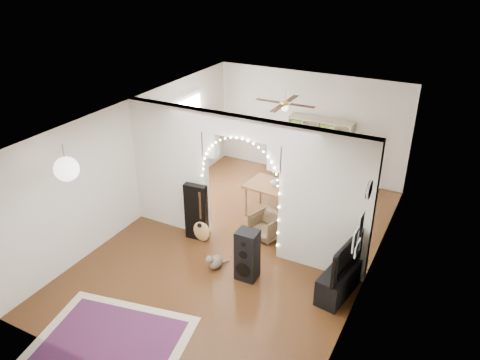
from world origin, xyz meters
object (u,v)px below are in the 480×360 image
at_px(bookcase, 319,150).
at_px(dining_chair_left, 294,174).
at_px(acoustic_guitar, 201,223).
at_px(dining_table, 274,188).
at_px(dining_chair_right, 267,226).
at_px(media_console, 338,282).
at_px(floor_speaker, 247,255).

distance_m(bookcase, dining_chair_left, 0.88).
height_order(acoustic_guitar, dining_table, acoustic_guitar).
bearing_deg(dining_table, dining_chair_right, -69.92).
xyz_separation_m(acoustic_guitar, bookcase, (1.14, 3.80, 0.40)).
bearing_deg(media_console, floor_speaker, -160.11).
height_order(bookcase, dining_chair_right, bookcase).
relative_size(floor_speaker, bookcase, 0.60).
relative_size(bookcase, dining_chair_right, 2.81).
relative_size(acoustic_guitar, dining_chair_right, 1.65).
bearing_deg(bookcase, acoustic_guitar, -106.79).
relative_size(acoustic_guitar, media_console, 0.96).
bearing_deg(bookcase, dining_chair_right, -90.55).
xyz_separation_m(acoustic_guitar, floor_speaker, (1.36, -0.63, 0.07)).
bearing_deg(dining_chair_left, bookcase, 28.09).
xyz_separation_m(floor_speaker, dining_chair_right, (-0.24, 1.38, -0.22)).
height_order(floor_speaker, dining_chair_left, floor_speaker).
height_order(acoustic_guitar, dining_chair_left, acoustic_guitar).
bearing_deg(bookcase, floor_speaker, -87.32).
distance_m(media_console, bookcase, 4.55).
xyz_separation_m(media_console, dining_chair_left, (-2.24, 3.60, 0.02)).
xyz_separation_m(acoustic_guitar, dining_chair_right, (1.12, 0.75, -0.15)).
distance_m(floor_speaker, media_console, 1.64).
xyz_separation_m(floor_speaker, media_console, (1.59, 0.31, -0.24)).
bearing_deg(bookcase, dining_table, -96.69).
distance_m(dining_chair_left, dining_chair_right, 2.56).
height_order(media_console, bookcase, bookcase).
height_order(bookcase, dining_table, bookcase).
relative_size(dining_chair_left, dining_chair_right, 1.01).
xyz_separation_m(dining_chair_left, dining_chair_right, (0.41, -2.53, -0.00)).
distance_m(acoustic_guitar, media_console, 2.97).
height_order(acoustic_guitar, floor_speaker, acoustic_guitar).
bearing_deg(dining_chair_left, floor_speaker, -103.07).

